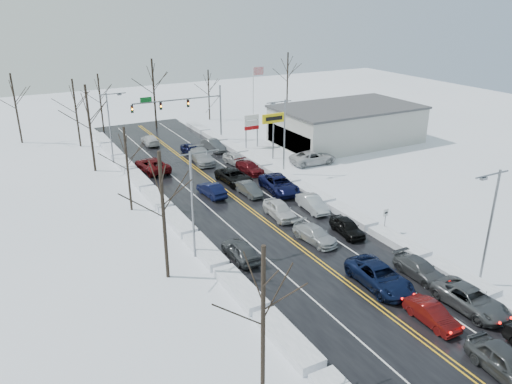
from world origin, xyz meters
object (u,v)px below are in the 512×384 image
flagpole (254,93)px  dealership_building (346,124)px  traffic_signal_mast (188,106)px  queued_car_0 (504,375)px  oncoming_car_0 (212,196)px  tires_plus_sign (273,121)px

flagpole → dealership_building: bearing=-53.7°
traffic_signal_mast → flagpole: size_ratio=1.33×
queued_car_0 → flagpole: bearing=82.7°
dealership_building → queued_car_0: dealership_building is taller
traffic_signal_mast → oncoming_car_0: traffic_signal_mast is taller
traffic_signal_mast → oncoming_car_0: bearing=-104.8°
traffic_signal_mast → oncoming_car_0: (-5.38, -20.36, -5.48)m
flagpole → queued_car_0: 57.12m
flagpole → dealership_building: (8.80, -12.00, -3.27)m
flagpole → oncoming_car_0: bearing=-127.4°
flagpole → queued_car_0: bearing=-103.7°
traffic_signal_mast → dealership_building: (20.53, -9.99, -2.82)m
traffic_signal_mast → oncoming_car_0: 21.75m
tires_plus_sign → dealership_building: tires_plus_sign is taller
traffic_signal_mast → oncoming_car_0: size_ratio=3.02×
traffic_signal_mast → queued_car_0: size_ratio=2.70×
flagpole → tires_plus_sign: bearing=-108.4°
traffic_signal_mast → dealership_building: bearing=-25.9°
traffic_signal_mast → flagpole: bearing=9.7°
oncoming_car_0 → queued_car_0: bearing=91.6°
tires_plus_sign → flagpole: size_ratio=0.60×
dealership_building → queued_car_0: size_ratio=4.14×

